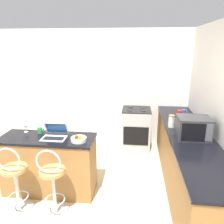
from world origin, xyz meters
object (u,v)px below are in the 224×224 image
(storage_jar, at_px, (171,121))
(mug_red, at_px, (179,113))
(bar_stool_far, at_px, (53,185))
(fruit_bowl, at_px, (78,139))
(microwave, at_px, (193,128))
(wine_glass_tall, at_px, (25,126))
(laptop, at_px, (55,134))
(mug_green, at_px, (40,130))
(stove_range, at_px, (136,129))
(bar_stool_near, at_px, (15,182))
(mug_blue, at_px, (184,112))

(storage_jar, bearing_deg, mug_red, 69.67)
(bar_stool_far, relative_size, fruit_bowl, 4.56)
(microwave, relative_size, storage_jar, 2.21)
(bar_stool_far, distance_m, wine_glass_tall, 1.11)
(laptop, distance_m, wine_glass_tall, 0.56)
(wine_glass_tall, xyz_separation_m, mug_green, (0.24, -0.02, -0.06))
(bar_stool_far, relative_size, stove_range, 1.11)
(microwave, height_order, stove_range, microwave)
(bar_stool_near, height_order, mug_blue, bar_stool_near)
(stove_range, distance_m, mug_blue, 1.10)
(fruit_bowl, height_order, storage_jar, storage_jar)
(fruit_bowl, bearing_deg, laptop, 164.64)
(mug_blue, bearing_deg, storage_jar, -114.54)
(wine_glass_tall, bearing_deg, mug_red, 24.41)
(bar_stool_far, xyz_separation_m, stove_range, (1.07, 2.22, -0.02))
(mug_green, height_order, fruit_bowl, fruit_bowl)
(bar_stool_far, bearing_deg, fruit_bowl, 60.50)
(fruit_bowl, bearing_deg, stove_range, 65.16)
(wine_glass_tall, bearing_deg, storage_jar, 11.60)
(bar_stool_near, relative_size, mug_green, 10.68)
(mug_blue, relative_size, fruit_bowl, 0.43)
(bar_stool_near, xyz_separation_m, mug_red, (2.43, 1.87, 0.49))
(mug_blue, relative_size, wine_glass_tall, 0.64)
(bar_stool_near, bearing_deg, mug_red, 37.55)
(stove_range, bearing_deg, storage_jar, -60.95)
(wine_glass_tall, bearing_deg, stove_range, 41.08)
(microwave, relative_size, stove_range, 0.50)
(mug_blue, xyz_separation_m, mug_green, (-2.43, -1.27, -0.00))
(laptop, bearing_deg, fruit_bowl, -15.36)
(microwave, distance_m, mug_green, 2.33)
(laptop, height_order, mug_red, laptop)
(mug_green, bearing_deg, mug_red, 26.96)
(mug_red, bearing_deg, mug_blue, 40.75)
(mug_blue, height_order, mug_green, mug_blue)
(fruit_bowl, bearing_deg, storage_jar, 27.65)
(mug_blue, bearing_deg, microwave, -95.01)
(microwave, bearing_deg, mug_red, 89.66)
(storage_jar, bearing_deg, bar_stool_far, -144.58)
(microwave, distance_m, fruit_bowl, 1.69)
(bar_stool_far, xyz_separation_m, fruit_bowl, (0.25, 0.44, 0.47))
(bar_stool_far, bearing_deg, stove_range, 64.20)
(wine_glass_tall, bearing_deg, microwave, 1.29)
(wine_glass_tall, relative_size, mug_green, 1.56)
(laptop, distance_m, mug_green, 0.32)
(mug_blue, xyz_separation_m, storage_jar, (-0.36, -0.78, 0.06))
(storage_jar, bearing_deg, laptop, -160.61)
(stove_range, xyz_separation_m, fruit_bowl, (-0.82, -1.78, 0.50))
(bar_stool_far, bearing_deg, storage_jar, 35.42)
(microwave, bearing_deg, fruit_bowl, -169.18)
(stove_range, relative_size, storage_jar, 4.39)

